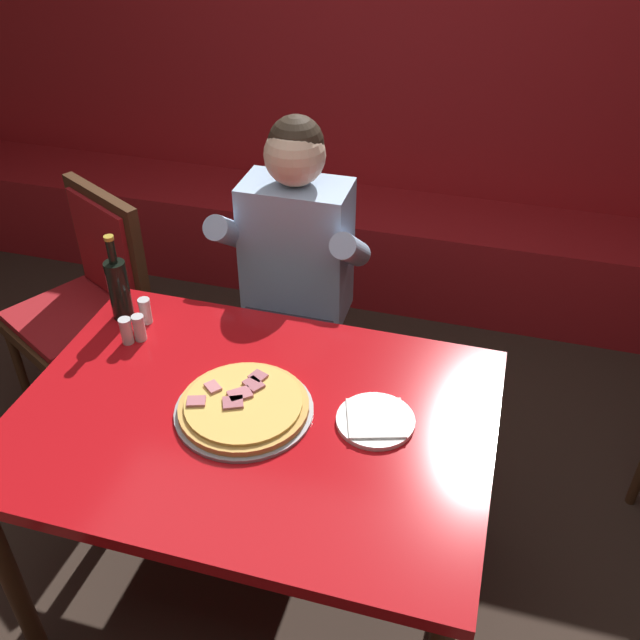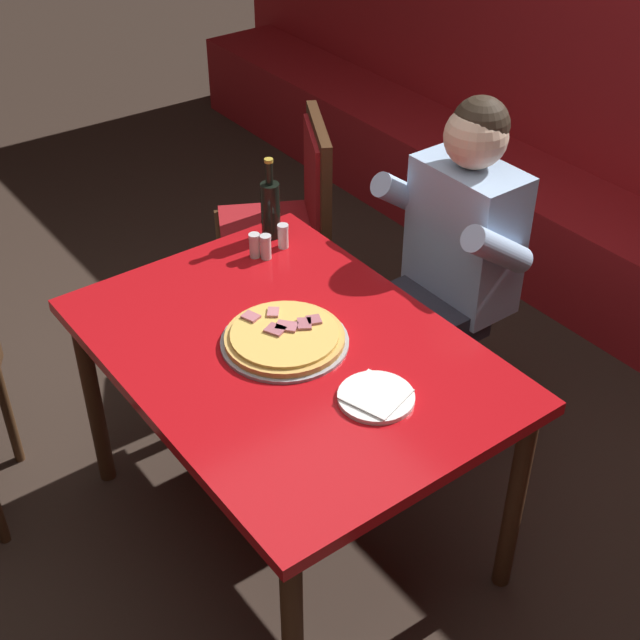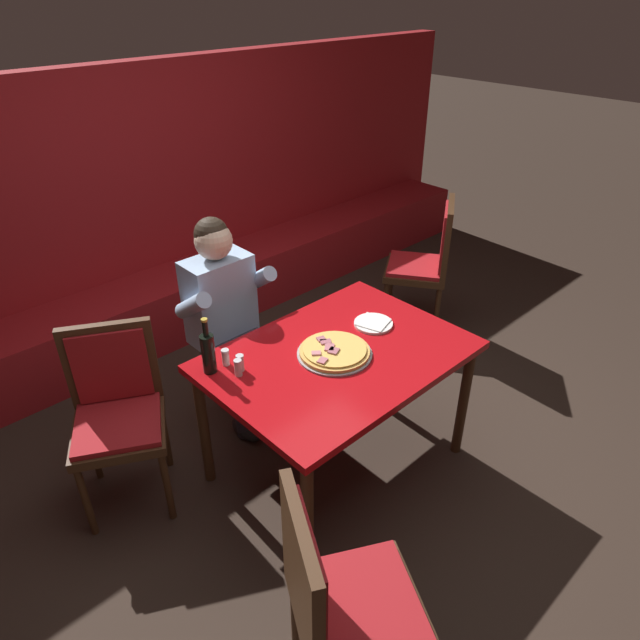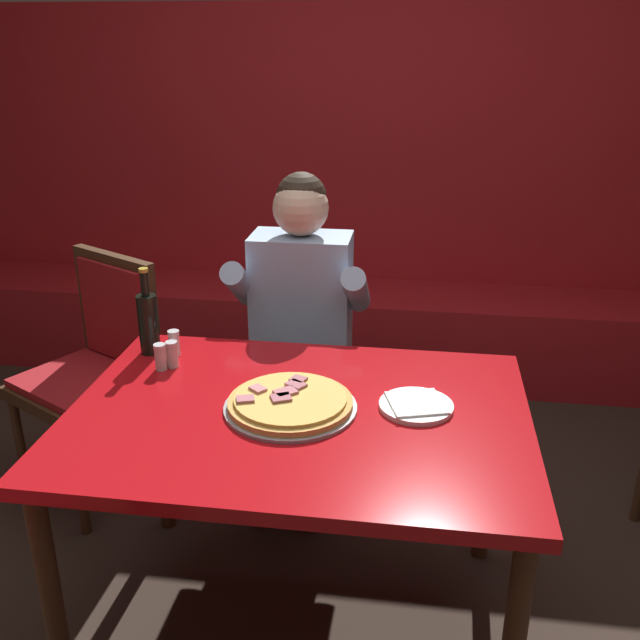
# 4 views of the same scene
# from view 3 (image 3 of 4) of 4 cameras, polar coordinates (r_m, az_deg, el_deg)

# --- Properties ---
(ground_plane) EXTENTS (24.00, 24.00, 0.00)m
(ground_plane) POSITION_cam_3_polar(r_m,az_deg,el_deg) (3.35, 1.65, -14.11)
(ground_plane) COLOR #33261E
(booth_wall_panel) EXTENTS (6.80, 0.16, 1.90)m
(booth_wall_panel) POSITION_cam_3_polar(r_m,az_deg,el_deg) (4.41, -18.87, 10.73)
(booth_wall_panel) COLOR #A3191E
(booth_wall_panel) RESTS_ON ground_plane
(booth_bench) EXTENTS (6.46, 0.48, 0.46)m
(booth_bench) POSITION_cam_3_polar(r_m,az_deg,el_deg) (4.44, -15.44, 1.11)
(booth_bench) COLOR #A3191E
(booth_bench) RESTS_ON ground_plane
(main_dining_table) EXTENTS (1.29, 0.92, 0.76)m
(main_dining_table) POSITION_cam_3_polar(r_m,az_deg,el_deg) (2.90, 1.85, -4.66)
(main_dining_table) COLOR #422816
(main_dining_table) RESTS_ON ground_plane
(pizza) EXTENTS (0.38, 0.38, 0.05)m
(pizza) POSITION_cam_3_polar(r_m,az_deg,el_deg) (2.84, 1.45, -3.17)
(pizza) COLOR #9E9EA3
(pizza) RESTS_ON main_dining_table
(plate_white_paper) EXTENTS (0.21, 0.21, 0.02)m
(plate_white_paper) POSITION_cam_3_polar(r_m,az_deg,el_deg) (3.09, 5.36, -0.33)
(plate_white_paper) COLOR white
(plate_white_paper) RESTS_ON main_dining_table
(beer_bottle) EXTENTS (0.07, 0.07, 0.29)m
(beer_bottle) POSITION_cam_3_polar(r_m,az_deg,el_deg) (2.72, -11.12, -3.15)
(beer_bottle) COLOR black
(beer_bottle) RESTS_ON main_dining_table
(shaker_black_pepper) EXTENTS (0.04, 0.04, 0.09)m
(shaker_black_pepper) POSITION_cam_3_polar(r_m,az_deg,el_deg) (2.79, -9.41, -3.76)
(shaker_black_pepper) COLOR silver
(shaker_black_pepper) RESTS_ON main_dining_table
(shaker_oregano) EXTENTS (0.04, 0.04, 0.09)m
(shaker_oregano) POSITION_cam_3_polar(r_m,az_deg,el_deg) (2.74, -7.98, -4.34)
(shaker_oregano) COLOR silver
(shaker_oregano) RESTS_ON main_dining_table
(shaker_parmesan) EXTENTS (0.04, 0.04, 0.09)m
(shaker_parmesan) POSITION_cam_3_polar(r_m,az_deg,el_deg) (2.71, -8.18, -4.81)
(shaker_parmesan) COLOR silver
(shaker_parmesan) RESTS_ON main_dining_table
(diner_seated_blue_shirt) EXTENTS (0.53, 0.53, 1.27)m
(diner_seated_blue_shirt) POSITION_cam_3_polar(r_m,az_deg,el_deg) (3.31, -9.06, 0.40)
(diner_seated_blue_shirt) COLOR black
(diner_seated_blue_shirt) RESTS_ON ground_plane
(dining_chair_far_left) EXTENTS (0.60, 0.60, 0.96)m
(dining_chair_far_left) POSITION_cam_3_polar(r_m,az_deg,el_deg) (3.02, -19.67, -8.01)
(dining_chair_far_left) COLOR #422816
(dining_chair_far_left) RESTS_ON ground_plane
(dining_chair_near_left) EXTENTS (0.61, 0.61, 1.03)m
(dining_chair_near_left) POSITION_cam_3_polar(r_m,az_deg,el_deg) (4.27, 10.76, 6.06)
(dining_chair_near_left) COLOR #422816
(dining_chair_near_left) RESTS_ON ground_plane
(dining_chair_side_aisle) EXTENTS (0.60, 0.60, 1.01)m
(dining_chair_side_aisle) POSITION_cam_3_polar(r_m,az_deg,el_deg) (2.14, 1.68, -26.08)
(dining_chair_side_aisle) COLOR #422816
(dining_chair_side_aisle) RESTS_ON ground_plane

